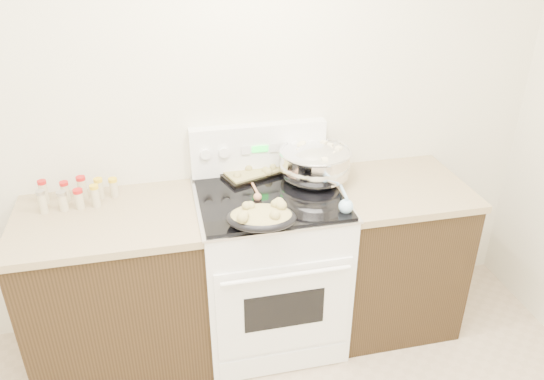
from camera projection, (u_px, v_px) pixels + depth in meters
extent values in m
cube|color=silver|center=(191.00, 104.00, 2.81)|extent=(4.00, 0.05, 2.70)
cube|color=black|center=(119.00, 292.00, 2.85)|extent=(0.90, 0.64, 0.88)
cube|color=brown|center=(107.00, 219.00, 2.63)|extent=(0.93, 0.67, 0.04)
cube|color=black|center=(389.00, 256.00, 3.15)|extent=(0.70, 0.64, 0.88)
cube|color=brown|center=(398.00, 187.00, 2.93)|extent=(0.73, 0.67, 0.04)
cube|color=white|center=(270.00, 270.00, 2.99)|extent=(0.76, 0.66, 0.92)
cube|color=white|center=(284.00, 310.00, 2.71)|extent=(0.70, 0.01, 0.55)
cube|color=black|center=(284.00, 311.00, 2.70)|extent=(0.42, 0.01, 0.22)
cylinder|color=white|center=(287.00, 276.00, 2.56)|extent=(0.65, 0.02, 0.02)
cube|color=white|center=(283.00, 363.00, 2.89)|extent=(0.70, 0.01, 0.14)
cube|color=silver|center=(270.00, 198.00, 2.77)|extent=(0.78, 0.68, 0.01)
cube|color=black|center=(270.00, 196.00, 2.77)|extent=(0.74, 0.64, 0.01)
cube|color=white|center=(259.00, 148.00, 2.95)|extent=(0.76, 0.07, 0.28)
cylinder|color=white|center=(206.00, 154.00, 2.85)|extent=(0.06, 0.02, 0.06)
cylinder|color=white|center=(224.00, 152.00, 2.87)|extent=(0.06, 0.02, 0.06)
cylinder|color=white|center=(295.00, 146.00, 2.94)|extent=(0.06, 0.02, 0.06)
cylinder|color=white|center=(313.00, 145.00, 2.96)|extent=(0.06, 0.02, 0.06)
cube|color=#19E533|center=(260.00, 149.00, 2.91)|extent=(0.09, 0.00, 0.04)
cube|color=silver|center=(246.00, 150.00, 2.89)|extent=(0.05, 0.00, 0.05)
cube|color=silver|center=(274.00, 148.00, 2.92)|extent=(0.05, 0.00, 0.05)
ellipsoid|color=silver|center=(315.00, 167.00, 2.89)|extent=(0.47, 0.47, 0.23)
cylinder|color=silver|center=(314.00, 178.00, 2.92)|extent=(0.21, 0.21, 0.01)
torus|color=silver|center=(316.00, 151.00, 2.84)|extent=(0.40, 0.40, 0.02)
cylinder|color=silver|center=(315.00, 163.00, 2.87)|extent=(0.37, 0.37, 0.13)
cylinder|color=brown|center=(315.00, 153.00, 2.85)|extent=(0.35, 0.35, 0.00)
cube|color=#FBF0B9|center=(325.00, 160.00, 2.75)|extent=(0.03, 0.03, 0.03)
cube|color=#FBF0B9|center=(324.00, 144.00, 2.95)|extent=(0.04, 0.04, 0.03)
cube|color=#FBF0B9|center=(332.00, 154.00, 2.82)|extent=(0.04, 0.04, 0.03)
cube|color=#FBF0B9|center=(339.00, 149.00, 2.88)|extent=(0.04, 0.04, 0.03)
cube|color=#FBF0B9|center=(300.00, 151.00, 2.85)|extent=(0.04, 0.04, 0.03)
cube|color=#FBF0B9|center=(312.00, 148.00, 2.89)|extent=(0.03, 0.03, 0.03)
cube|color=#FBF0B9|center=(303.00, 144.00, 2.94)|extent=(0.03, 0.03, 0.03)
cube|color=#FBF0B9|center=(330.00, 146.00, 2.92)|extent=(0.04, 0.04, 0.03)
cube|color=#FBF0B9|center=(301.00, 146.00, 2.91)|extent=(0.05, 0.05, 0.03)
cube|color=#FBF0B9|center=(330.00, 150.00, 2.87)|extent=(0.04, 0.04, 0.03)
cube|color=#FBF0B9|center=(302.00, 152.00, 2.85)|extent=(0.04, 0.04, 0.03)
cube|color=#FBF0B9|center=(307.00, 152.00, 2.85)|extent=(0.03, 0.03, 0.02)
cube|color=#FBF0B9|center=(313.00, 149.00, 2.88)|extent=(0.03, 0.03, 0.02)
ellipsoid|color=black|center=(261.00, 218.00, 2.49)|extent=(0.37, 0.29, 0.08)
ellipsoid|color=tan|center=(261.00, 216.00, 2.48)|extent=(0.33, 0.26, 0.06)
sphere|color=tan|center=(242.00, 218.00, 2.40)|extent=(0.06, 0.06, 0.06)
sphere|color=tan|center=(275.00, 204.00, 2.51)|extent=(0.04, 0.04, 0.04)
sphere|color=tan|center=(281.00, 205.00, 2.49)|extent=(0.05, 0.05, 0.05)
sphere|color=tan|center=(245.00, 215.00, 2.41)|extent=(0.04, 0.04, 0.04)
sphere|color=tan|center=(275.00, 215.00, 2.42)|extent=(0.05, 0.05, 0.05)
sphere|color=tan|center=(279.00, 203.00, 2.51)|extent=(0.05, 0.05, 0.05)
sphere|color=tan|center=(247.00, 206.00, 2.49)|extent=(0.05, 0.05, 0.05)
sphere|color=tan|center=(250.00, 206.00, 2.50)|extent=(0.05, 0.05, 0.05)
cube|color=black|center=(252.00, 171.00, 2.99)|extent=(0.42, 0.36, 0.02)
cube|color=tan|center=(252.00, 169.00, 2.98)|extent=(0.38, 0.31, 0.02)
sphere|color=tan|center=(237.00, 176.00, 2.89)|extent=(0.04, 0.04, 0.04)
sphere|color=tan|center=(248.00, 168.00, 2.96)|extent=(0.04, 0.04, 0.04)
sphere|color=tan|center=(265.00, 170.00, 2.95)|extent=(0.04, 0.04, 0.04)
sphere|color=tan|center=(228.00, 164.00, 3.02)|extent=(0.04, 0.04, 0.04)
sphere|color=tan|center=(264.00, 161.00, 3.04)|extent=(0.03, 0.03, 0.03)
sphere|color=tan|center=(268.00, 159.00, 3.07)|extent=(0.04, 0.04, 0.04)
sphere|color=tan|center=(231.00, 168.00, 2.96)|extent=(0.04, 0.04, 0.04)
sphere|color=tan|center=(268.00, 172.00, 2.93)|extent=(0.05, 0.05, 0.05)
sphere|color=tan|center=(257.00, 163.00, 3.03)|extent=(0.05, 0.05, 0.05)
sphere|color=tan|center=(273.00, 167.00, 2.97)|extent=(0.04, 0.04, 0.04)
cylinder|color=tan|center=(255.00, 188.00, 2.82)|extent=(0.03, 0.23, 0.01)
sphere|color=tan|center=(258.00, 197.00, 2.72)|extent=(0.04, 0.04, 0.04)
sphere|color=#9BC7E7|center=(346.00, 206.00, 2.61)|extent=(0.07, 0.07, 0.07)
cylinder|color=#9BC7E7|center=(344.00, 192.00, 2.69)|extent=(0.07, 0.23, 0.07)
cylinder|color=#BFB28C|center=(44.00, 193.00, 2.72)|extent=(0.04, 0.04, 0.11)
cylinder|color=#B21414|center=(42.00, 182.00, 2.69)|extent=(0.04, 0.04, 0.02)
cylinder|color=#BFB28C|center=(66.00, 193.00, 2.74)|extent=(0.04, 0.04, 0.09)
cylinder|color=#B21414|center=(64.00, 183.00, 2.71)|extent=(0.04, 0.04, 0.02)
cylinder|color=#BFB28C|center=(83.00, 189.00, 2.76)|extent=(0.05, 0.05, 0.11)
cylinder|color=#B21414|center=(80.00, 178.00, 2.73)|extent=(0.05, 0.05, 0.02)
cylinder|color=#BFB28C|center=(100.00, 190.00, 2.76)|extent=(0.04, 0.04, 0.10)
cylinder|color=gold|center=(98.00, 180.00, 2.73)|extent=(0.05, 0.05, 0.02)
cylinder|color=#BFB28C|center=(114.00, 189.00, 2.78)|extent=(0.04, 0.04, 0.09)
cylinder|color=gold|center=(113.00, 180.00, 2.76)|extent=(0.05, 0.05, 0.02)
cylinder|color=#BFB28C|center=(43.00, 203.00, 2.63)|extent=(0.04, 0.04, 0.11)
cylinder|color=#B2B2B7|center=(40.00, 192.00, 2.60)|extent=(0.04, 0.04, 0.02)
cylinder|color=#BFB28C|center=(63.00, 203.00, 2.66)|extent=(0.05, 0.05, 0.09)
cylinder|color=#B2B2B7|center=(61.00, 193.00, 2.63)|extent=(0.05, 0.05, 0.02)
cylinder|color=#BFB28C|center=(79.00, 200.00, 2.67)|extent=(0.05, 0.05, 0.09)
cylinder|color=#B21414|center=(78.00, 191.00, 2.65)|extent=(0.05, 0.05, 0.02)
cylinder|color=#BFB28C|center=(96.00, 198.00, 2.68)|extent=(0.04, 0.04, 0.10)
cylinder|color=gold|center=(94.00, 187.00, 2.65)|extent=(0.04, 0.04, 0.02)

